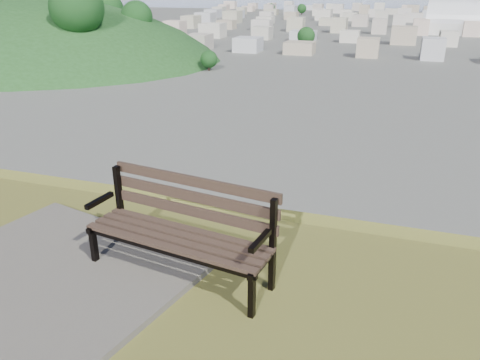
% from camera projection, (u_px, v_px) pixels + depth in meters
% --- Properties ---
extents(park_bench, '(2.01, 0.90, 1.01)m').
position_uv_depth(park_bench, '(183.00, 224.00, 4.72)').
color(park_bench, '#3B2B22').
rests_on(park_bench, hilltop_mesa).
extents(green_wooded_hill, '(180.30, 144.24, 90.15)m').
position_uv_depth(green_wooded_hill, '(30.00, 58.00, 188.03)').
color(green_wooded_hill, '#1B3E17').
rests_on(green_wooded_hill, ground).
extents(city_blocks, '(395.00, 361.00, 7.00)m').
position_uv_depth(city_blocks, '(401.00, 18.00, 355.92)').
color(city_blocks, beige).
rests_on(city_blocks, ground).
extents(city_trees, '(406.52, 387.20, 9.98)m').
position_uv_depth(city_trees, '(357.00, 22.00, 297.03)').
color(city_trees, '#35211A').
rests_on(city_trees, ground).
extents(bay_water, '(2400.00, 700.00, 0.12)m').
position_uv_depth(bay_water, '(404.00, 1.00, 799.53)').
color(bay_water, '#818FA5').
rests_on(bay_water, ground).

